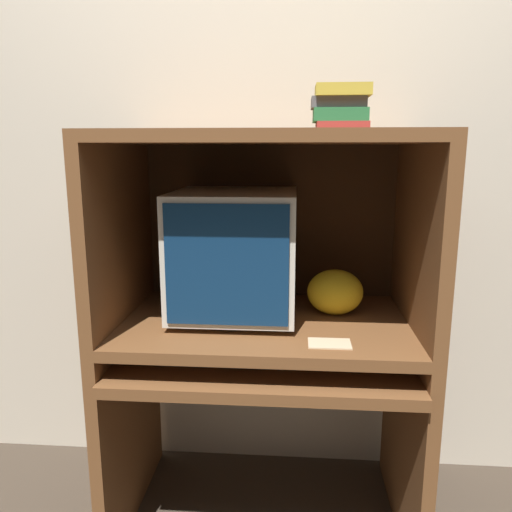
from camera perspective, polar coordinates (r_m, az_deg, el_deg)
name	(u,v)px	position (r m, az deg, el deg)	size (l,w,h in m)	color
wall_back	(272,154)	(1.99, 1.81, 11.56)	(6.00, 0.06, 2.60)	beige
desk_base	(264,413)	(1.81, 0.96, -17.51)	(1.02, 0.66, 0.65)	brown
desk_monitor_shelf	(265,325)	(1.71, 1.08, -7.93)	(1.02, 0.64, 0.10)	brown
hutch_upper	(267,196)	(1.65, 1.21, 6.88)	(1.02, 0.64, 0.62)	brown
crt_monitor	(235,252)	(1.70, -2.39, 0.47)	(0.41, 0.45, 0.43)	beige
keyboard	(223,355)	(1.65, -3.85, -11.18)	(0.40, 0.15, 0.03)	#2D2D30
mouse	(307,354)	(1.65, 5.80, -11.08)	(0.07, 0.05, 0.03)	#B7B7B7
snack_bag	(335,292)	(1.75, 9.03, -4.09)	(0.19, 0.14, 0.16)	gold
book_stack	(341,109)	(1.65, 9.64, 16.21)	(0.18, 0.15, 0.14)	maroon
paper_card	(329,344)	(1.51, 8.40, -9.87)	(0.13, 0.08, 0.00)	#CCB28C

